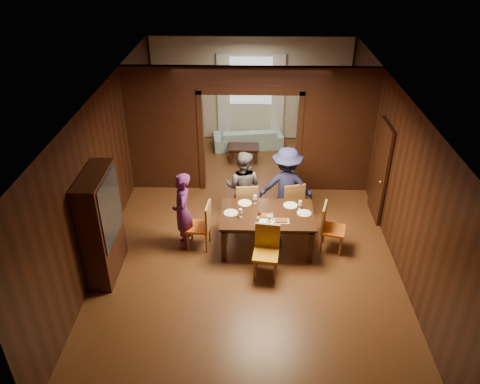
{
  "coord_description": "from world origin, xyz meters",
  "views": [
    {
      "loc": [
        0.04,
        -8.06,
        5.61
      ],
      "look_at": [
        -0.17,
        -0.4,
        1.05
      ],
      "focal_mm": 35.0,
      "sensor_mm": 36.0,
      "label": 1
    }
  ],
  "objects_px": {
    "sofa": "(248,138)",
    "person_purple": "(183,211)",
    "person_navy": "(286,186)",
    "chair_far_l": "(246,202)",
    "chair_left": "(198,225)",
    "person_grey": "(243,187)",
    "chair_right": "(333,228)",
    "chair_far_r": "(290,201)",
    "dining_table": "(267,230)",
    "coffee_table": "(243,153)",
    "chair_near": "(266,253)",
    "hutch": "(101,225)"
  },
  "relations": [
    {
      "from": "person_purple",
      "to": "dining_table",
      "type": "bearing_deg",
      "value": 81.18
    },
    {
      "from": "coffee_table",
      "to": "chair_far_r",
      "type": "height_order",
      "value": "chair_far_r"
    },
    {
      "from": "person_grey",
      "to": "person_navy",
      "type": "xyz_separation_m",
      "value": [
        0.89,
        -0.04,
        0.06
      ]
    },
    {
      "from": "person_grey",
      "to": "sofa",
      "type": "xyz_separation_m",
      "value": [
        0.06,
        3.61,
        -0.51
      ]
    },
    {
      "from": "person_grey",
      "to": "chair_left",
      "type": "xyz_separation_m",
      "value": [
        -0.83,
        -0.97,
        -0.3
      ]
    },
    {
      "from": "person_grey",
      "to": "chair_far_l",
      "type": "distance_m",
      "value": 0.33
    },
    {
      "from": "hutch",
      "to": "person_navy",
      "type": "bearing_deg",
      "value": 27.46
    },
    {
      "from": "person_navy",
      "to": "chair_right",
      "type": "height_order",
      "value": "person_navy"
    },
    {
      "from": "chair_right",
      "to": "sofa",
      "type": "bearing_deg",
      "value": 35.07
    },
    {
      "from": "chair_right",
      "to": "chair_far_r",
      "type": "relative_size",
      "value": 1.0
    },
    {
      "from": "chair_near",
      "to": "person_purple",
      "type": "bearing_deg",
      "value": 159.09
    },
    {
      "from": "person_purple",
      "to": "chair_far_r",
      "type": "distance_m",
      "value": 2.32
    },
    {
      "from": "coffee_table",
      "to": "chair_left",
      "type": "bearing_deg",
      "value": -101.89
    },
    {
      "from": "chair_far_r",
      "to": "coffee_table",
      "type": "bearing_deg",
      "value": -85.31
    },
    {
      "from": "person_navy",
      "to": "hutch",
      "type": "relative_size",
      "value": 0.85
    },
    {
      "from": "person_grey",
      "to": "chair_right",
      "type": "distance_m",
      "value": 2.03
    },
    {
      "from": "person_purple",
      "to": "chair_near",
      "type": "xyz_separation_m",
      "value": [
        1.56,
        -0.84,
        -0.3
      ]
    },
    {
      "from": "chair_right",
      "to": "chair_near",
      "type": "height_order",
      "value": "same"
    },
    {
      "from": "chair_far_l",
      "to": "hutch",
      "type": "height_order",
      "value": "hutch"
    },
    {
      "from": "person_purple",
      "to": "coffee_table",
      "type": "bearing_deg",
      "value": 154.83
    },
    {
      "from": "dining_table",
      "to": "coffee_table",
      "type": "xyz_separation_m",
      "value": [
        -0.52,
        3.72,
        -0.18
      ]
    },
    {
      "from": "sofa",
      "to": "chair_left",
      "type": "height_order",
      "value": "chair_left"
    },
    {
      "from": "sofa",
      "to": "hutch",
      "type": "height_order",
      "value": "hutch"
    },
    {
      "from": "chair_left",
      "to": "hutch",
      "type": "distance_m",
      "value": 1.83
    },
    {
      "from": "sofa",
      "to": "person_purple",
      "type": "bearing_deg",
      "value": 66.7
    },
    {
      "from": "person_purple",
      "to": "chair_left",
      "type": "height_order",
      "value": "person_purple"
    },
    {
      "from": "chair_far_l",
      "to": "chair_near",
      "type": "bearing_deg",
      "value": 98.15
    },
    {
      "from": "dining_table",
      "to": "hutch",
      "type": "height_order",
      "value": "hutch"
    },
    {
      "from": "person_grey",
      "to": "sofa",
      "type": "height_order",
      "value": "person_grey"
    },
    {
      "from": "person_purple",
      "to": "coffee_table",
      "type": "height_order",
      "value": "person_purple"
    },
    {
      "from": "sofa",
      "to": "person_navy",
      "type": "bearing_deg",
      "value": 94.0
    },
    {
      "from": "sofa",
      "to": "coffee_table",
      "type": "bearing_deg",
      "value": 73.86
    },
    {
      "from": "coffee_table",
      "to": "chair_near",
      "type": "bearing_deg",
      "value": -83.92
    },
    {
      "from": "chair_left",
      "to": "chair_far_r",
      "type": "relative_size",
      "value": 1.0
    },
    {
      "from": "person_navy",
      "to": "chair_far_r",
      "type": "relative_size",
      "value": 1.74
    },
    {
      "from": "person_grey",
      "to": "chair_far_r",
      "type": "height_order",
      "value": "person_grey"
    },
    {
      "from": "person_purple",
      "to": "chair_near",
      "type": "height_order",
      "value": "person_purple"
    },
    {
      "from": "dining_table",
      "to": "chair_far_l",
      "type": "bearing_deg",
      "value": 115.96
    },
    {
      "from": "chair_left",
      "to": "dining_table",
      "type": "bearing_deg",
      "value": 96.91
    },
    {
      "from": "chair_far_r",
      "to": "chair_near",
      "type": "distance_m",
      "value": 1.84
    },
    {
      "from": "chair_left",
      "to": "chair_far_r",
      "type": "xyz_separation_m",
      "value": [
        1.83,
        0.94,
        0.0
      ]
    },
    {
      "from": "chair_right",
      "to": "coffee_table",
      "type": "bearing_deg",
      "value": 40.32
    },
    {
      "from": "person_purple",
      "to": "sofa",
      "type": "bearing_deg",
      "value": 156.35
    },
    {
      "from": "dining_table",
      "to": "coffee_table",
      "type": "relative_size",
      "value": 2.2
    },
    {
      "from": "person_navy",
      "to": "chair_far_l",
      "type": "height_order",
      "value": "person_navy"
    },
    {
      "from": "chair_near",
      "to": "chair_far_l",
      "type": "bearing_deg",
      "value": 109.73
    },
    {
      "from": "sofa",
      "to": "chair_left",
      "type": "relative_size",
      "value": 1.96
    },
    {
      "from": "person_navy",
      "to": "chair_left",
      "type": "xyz_separation_m",
      "value": [
        -1.72,
        -0.93,
        -0.36
      ]
    },
    {
      "from": "chair_right",
      "to": "hutch",
      "type": "bearing_deg",
      "value": 115.29
    },
    {
      "from": "chair_far_r",
      "to": "chair_right",
      "type": "bearing_deg",
      "value": 112.11
    }
  ]
}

